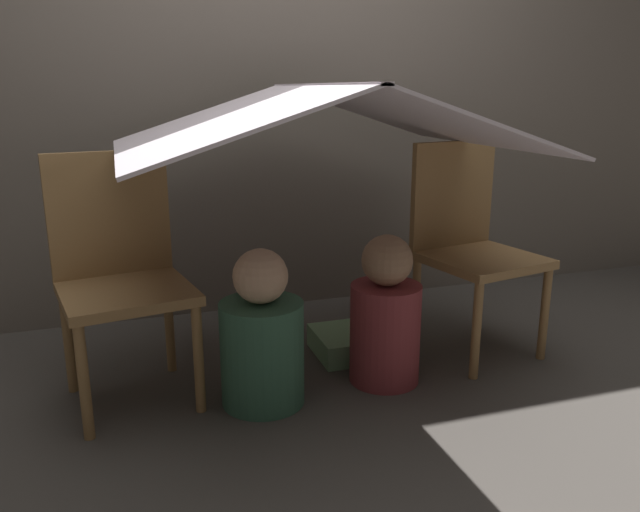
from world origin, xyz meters
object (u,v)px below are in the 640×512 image
at_px(chair_right, 469,239).
at_px(chair_left, 120,268).
at_px(person_second, 385,319).
at_px(person_front, 262,340).

bearing_deg(chair_right, chair_left, 168.60).
bearing_deg(person_second, chair_right, 23.46).
distance_m(person_front, person_second, 0.49).
distance_m(chair_left, person_front, 0.57).
distance_m(chair_left, person_second, 1.00).
bearing_deg(chair_left, person_second, -22.60).
bearing_deg(chair_left, chair_right, -10.38).
bearing_deg(chair_left, person_front, -37.08).
bearing_deg(person_front, person_second, 3.02).
height_order(person_front, person_second, person_second).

